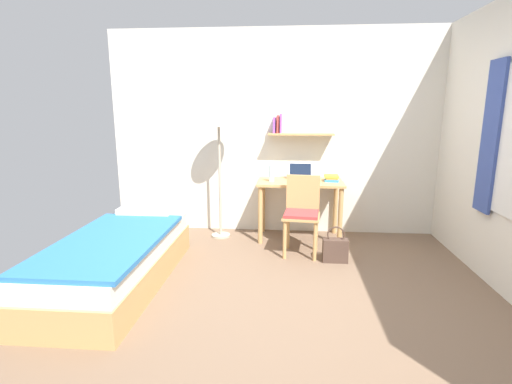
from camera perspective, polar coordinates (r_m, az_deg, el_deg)
ground_plane at (r=3.38m, az=2.55°, el=-16.18°), size 5.28×5.28×0.00m
wall_back at (r=5.00m, az=3.64°, el=8.71°), size 4.40×0.27×2.60m
bed at (r=3.84m, az=-19.93°, el=-9.42°), size 0.85×2.00×0.54m
desk at (r=4.78m, az=6.57°, el=0.01°), size 1.05×0.57×0.74m
desk_chair at (r=4.31m, az=6.86°, el=-2.83°), size 0.44×0.44×0.88m
standing_lamp at (r=4.73m, az=-5.60°, el=10.04°), size 0.38×0.38×1.63m
laptop at (r=4.81m, az=6.63°, el=2.44°), size 0.30×0.24×0.22m
water_bottle at (r=4.68m, az=2.34°, el=2.80°), size 0.07×0.07×0.20m
book_stack at (r=4.81m, az=11.21°, el=2.04°), size 0.19×0.23×0.07m
handbag at (r=4.23m, az=11.74°, el=-8.39°), size 0.27×0.13×0.40m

